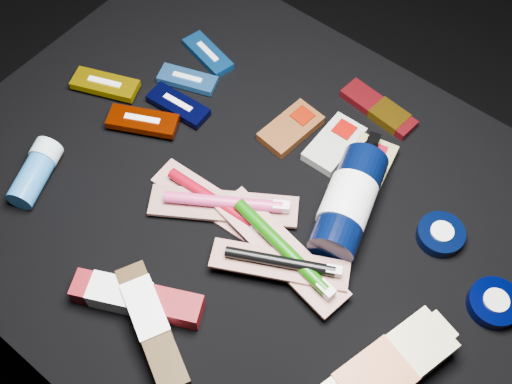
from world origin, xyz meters
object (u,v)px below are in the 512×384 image
Objects in this scene: lotion_bottle at (349,202)px; toothpaste_carton_red at (132,298)px; deodorant_stick at (36,172)px; bodywash_bottle at (383,373)px.

toothpaste_carton_red is (-0.16, -0.31, -0.02)m from lotion_bottle.
bodywash_bottle is at bearing -14.89° from deodorant_stick.
toothpaste_carton_red is (-0.34, -0.13, -0.00)m from bodywash_bottle.
bodywash_bottle is (0.18, -0.18, -0.02)m from lotion_bottle.
lotion_bottle is 0.49m from deodorant_stick.
deodorant_stick is 0.27m from toothpaste_carton_red.
bodywash_bottle is at bearing -4.28° from toothpaste_carton_red.
bodywash_bottle reaches higher than toothpaste_carton_red.
lotion_bottle is 1.08× the size of bodywash_bottle.
lotion_bottle is 1.95× the size of deodorant_stick.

